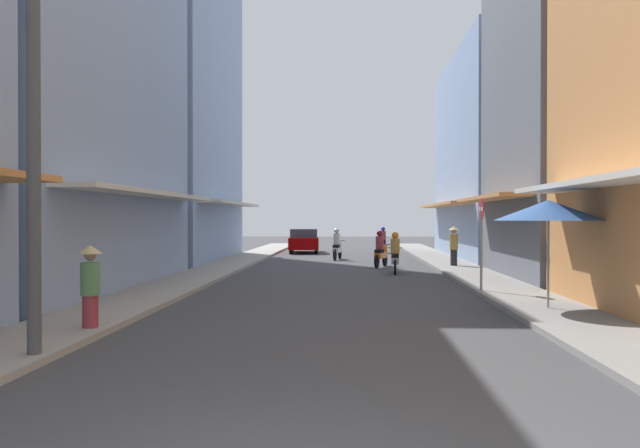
{
  "coord_description": "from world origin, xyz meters",
  "views": [
    {
      "loc": [
        0.48,
        -4.62,
        2.1
      ],
      "look_at": [
        -0.69,
        18.81,
        1.88
      ],
      "focal_mm": 35.43,
      "sensor_mm": 36.0,
      "label": 1
    }
  ],
  "objects_px": {
    "motorbike_silver": "(395,255)",
    "motorbike_orange": "(381,251)",
    "vendor_umbrella": "(548,210)",
    "pedestrian_foreground": "(454,245)",
    "motorbike_blue": "(383,241)",
    "utility_pole": "(33,115)",
    "motorbike_white": "(337,246)",
    "pedestrian_crossing": "(90,284)",
    "street_sign_no_entry": "(481,232)",
    "parked_car": "(304,241)"
  },
  "relations": [
    {
      "from": "motorbike_blue",
      "to": "street_sign_no_entry",
      "type": "relative_size",
      "value": 0.68
    },
    {
      "from": "motorbike_orange",
      "to": "pedestrian_crossing",
      "type": "distance_m",
      "value": 17.03
    },
    {
      "from": "parked_car",
      "to": "motorbike_orange",
      "type": "bearing_deg",
      "value": -69.43
    },
    {
      "from": "motorbike_silver",
      "to": "motorbike_blue",
      "type": "distance_m",
      "value": 14.26
    },
    {
      "from": "motorbike_blue",
      "to": "vendor_umbrella",
      "type": "relative_size",
      "value": 0.73
    },
    {
      "from": "motorbike_silver",
      "to": "street_sign_no_entry",
      "type": "distance_m",
      "value": 6.85
    },
    {
      "from": "pedestrian_crossing",
      "to": "motorbike_blue",
      "type": "bearing_deg",
      "value": 76.25
    },
    {
      "from": "motorbike_silver",
      "to": "utility_pole",
      "type": "distance_m",
      "value": 16.51
    },
    {
      "from": "pedestrian_foreground",
      "to": "utility_pole",
      "type": "height_order",
      "value": "utility_pole"
    },
    {
      "from": "pedestrian_foreground",
      "to": "utility_pole",
      "type": "relative_size",
      "value": 0.25
    },
    {
      "from": "street_sign_no_entry",
      "to": "pedestrian_foreground",
      "type": "bearing_deg",
      "value": 85.45
    },
    {
      "from": "motorbike_white",
      "to": "utility_pole",
      "type": "distance_m",
      "value": 23.31
    },
    {
      "from": "motorbike_orange",
      "to": "parked_car",
      "type": "relative_size",
      "value": 0.41
    },
    {
      "from": "vendor_umbrella",
      "to": "utility_pole",
      "type": "xyz_separation_m",
      "value": [
        -8.95,
        -5.18,
        1.33
      ]
    },
    {
      "from": "motorbike_orange",
      "to": "street_sign_no_entry",
      "type": "bearing_deg",
      "value": -76.68
    },
    {
      "from": "motorbike_blue",
      "to": "utility_pole",
      "type": "xyz_separation_m",
      "value": [
        -6.51,
        -29.25,
        2.89
      ]
    },
    {
      "from": "motorbike_silver",
      "to": "motorbike_orange",
      "type": "distance_m",
      "value": 3.2
    },
    {
      "from": "motorbike_silver",
      "to": "motorbike_orange",
      "type": "relative_size",
      "value": 1.04
    },
    {
      "from": "pedestrian_foreground",
      "to": "street_sign_no_entry",
      "type": "xyz_separation_m",
      "value": [
        -0.73,
        -9.15,
        0.72
      ]
    },
    {
      "from": "pedestrian_foreground",
      "to": "motorbike_orange",
      "type": "bearing_deg",
      "value": 170.04
    },
    {
      "from": "motorbike_silver",
      "to": "motorbike_blue",
      "type": "height_order",
      "value": "same"
    },
    {
      "from": "utility_pole",
      "to": "street_sign_no_entry",
      "type": "xyz_separation_m",
      "value": [
        8.16,
        8.49,
        -1.88
      ]
    },
    {
      "from": "motorbike_white",
      "to": "motorbike_silver",
      "type": "bearing_deg",
      "value": -73.17
    },
    {
      "from": "motorbike_silver",
      "to": "parked_car",
      "type": "bearing_deg",
      "value": 107.71
    },
    {
      "from": "motorbike_silver",
      "to": "pedestrian_crossing",
      "type": "xyz_separation_m",
      "value": [
        -6.37,
        -12.77,
        0.21
      ]
    },
    {
      "from": "parked_car",
      "to": "street_sign_no_entry",
      "type": "xyz_separation_m",
      "value": [
        6.43,
        -20.71,
        0.98
      ]
    },
    {
      "from": "motorbike_orange",
      "to": "parked_car",
      "type": "distance_m",
      "value": 11.78
    },
    {
      "from": "motorbike_orange",
      "to": "utility_pole",
      "type": "distance_m",
      "value": 19.31
    },
    {
      "from": "motorbike_white",
      "to": "motorbike_blue",
      "type": "height_order",
      "value": "same"
    },
    {
      "from": "motorbike_blue",
      "to": "parked_car",
      "type": "height_order",
      "value": "motorbike_blue"
    },
    {
      "from": "motorbike_white",
      "to": "vendor_umbrella",
      "type": "height_order",
      "value": "vendor_umbrella"
    },
    {
      "from": "motorbike_orange",
      "to": "motorbike_blue",
      "type": "xyz_separation_m",
      "value": [
        0.64,
        11.08,
        0.0
      ]
    },
    {
      "from": "motorbike_orange",
      "to": "utility_pole",
      "type": "height_order",
      "value": "utility_pole"
    },
    {
      "from": "parked_car",
      "to": "vendor_umbrella",
      "type": "distance_m",
      "value": 25.13
    },
    {
      "from": "pedestrian_foreground",
      "to": "pedestrian_crossing",
      "type": "distance_m",
      "value": 17.85
    },
    {
      "from": "motorbike_blue",
      "to": "pedestrian_foreground",
      "type": "distance_m",
      "value": 11.86
    },
    {
      "from": "pedestrian_crossing",
      "to": "street_sign_no_entry",
      "type": "bearing_deg",
      "value": 37.17
    },
    {
      "from": "motorbike_orange",
      "to": "pedestrian_crossing",
      "type": "bearing_deg",
      "value": -110.54
    },
    {
      "from": "motorbike_orange",
      "to": "motorbike_white",
      "type": "relative_size",
      "value": 0.97
    },
    {
      "from": "motorbike_blue",
      "to": "utility_pole",
      "type": "distance_m",
      "value": 30.1
    },
    {
      "from": "motorbike_blue",
      "to": "pedestrian_crossing",
      "type": "bearing_deg",
      "value": -103.75
    },
    {
      "from": "motorbike_silver",
      "to": "pedestrian_foreground",
      "type": "bearing_deg",
      "value": 45.23
    },
    {
      "from": "motorbike_silver",
      "to": "parked_car",
      "type": "relative_size",
      "value": 0.43
    },
    {
      "from": "motorbike_blue",
      "to": "vendor_umbrella",
      "type": "bearing_deg",
      "value": -84.2
    },
    {
      "from": "parked_car",
      "to": "pedestrian_foreground",
      "type": "bearing_deg",
      "value": -58.23
    },
    {
      "from": "motorbike_orange",
      "to": "vendor_umbrella",
      "type": "xyz_separation_m",
      "value": [
        3.08,
        -12.99,
        1.56
      ]
    },
    {
      "from": "motorbike_silver",
      "to": "pedestrian_foreground",
      "type": "distance_m",
      "value": 3.74
    },
    {
      "from": "pedestrian_foreground",
      "to": "pedestrian_crossing",
      "type": "relative_size",
      "value": 1.09
    },
    {
      "from": "parked_car",
      "to": "motorbike_silver",
      "type": "bearing_deg",
      "value": -72.29
    },
    {
      "from": "motorbike_blue",
      "to": "motorbike_orange",
      "type": "bearing_deg",
      "value": -93.29
    }
  ]
}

